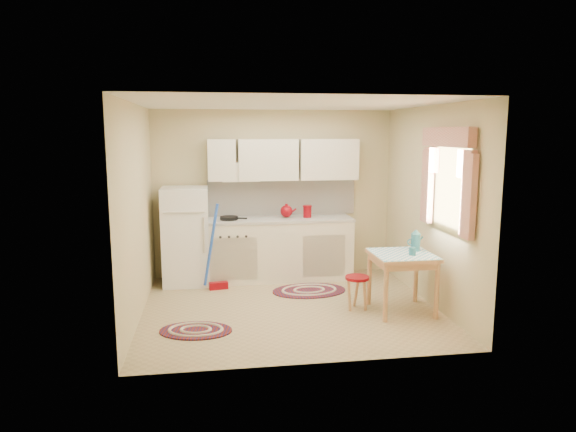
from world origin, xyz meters
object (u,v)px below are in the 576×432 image
object	(u,v)px
fridge	(186,236)
table	(402,283)
stool	(357,293)
base_cabinets	(275,250)

from	to	relation	value
fridge	table	world-z (taller)	fridge
stool	base_cabinets	bearing A→B (deg)	119.14
fridge	base_cabinets	distance (m)	1.32
fridge	base_cabinets	size ratio (longest dim) A/B	0.62
table	stool	world-z (taller)	table
table	stool	xyz separation A→B (m)	(-0.52, 0.15, -0.15)
base_cabinets	stool	bearing A→B (deg)	-60.86
table	base_cabinets	bearing A→B (deg)	129.40
base_cabinets	stool	world-z (taller)	base_cabinets
fridge	table	bearing A→B (deg)	-31.02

